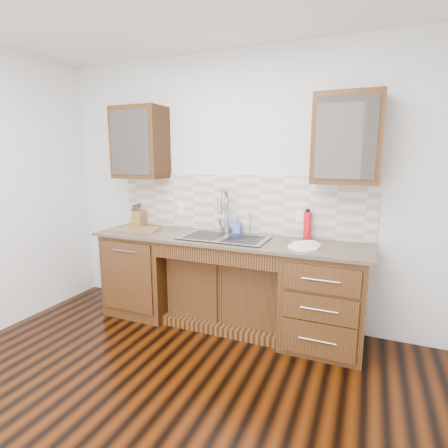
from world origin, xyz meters
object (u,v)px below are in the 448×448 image
at_px(water_bottle, 307,226).
at_px(cutting_board, 139,229).
at_px(soap_bottle, 237,226).
at_px(plate, 303,247).
at_px(knife_block, 139,218).

bearing_deg(water_bottle, cutting_board, -171.44).
bearing_deg(soap_bottle, water_bottle, -2.86).
height_order(plate, knife_block, knife_block).
bearing_deg(cutting_board, soap_bottle, 14.40).
relative_size(knife_block, cutting_board, 0.43).
bearing_deg(cutting_board, knife_block, 124.94).
bearing_deg(knife_block, soap_bottle, -6.82).
xyz_separation_m(plate, knife_block, (-1.89, 0.28, 0.08)).
height_order(water_bottle, knife_block, water_bottle).
height_order(plate, cutting_board, cutting_board).
height_order(soap_bottle, water_bottle, water_bottle).
relative_size(plate, knife_block, 1.48).
bearing_deg(water_bottle, knife_block, -178.36).
bearing_deg(plate, soap_bottle, 154.92).
relative_size(soap_bottle, cutting_board, 0.39).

